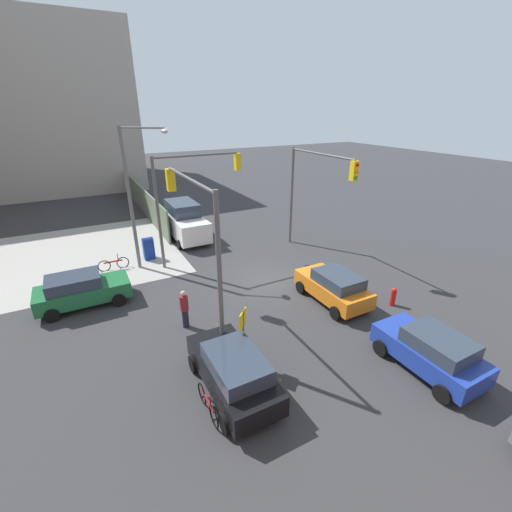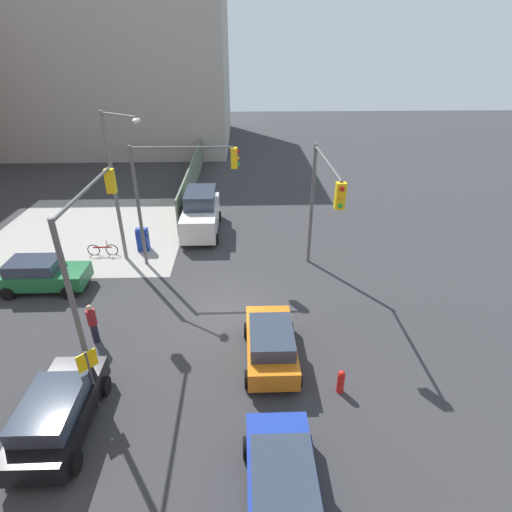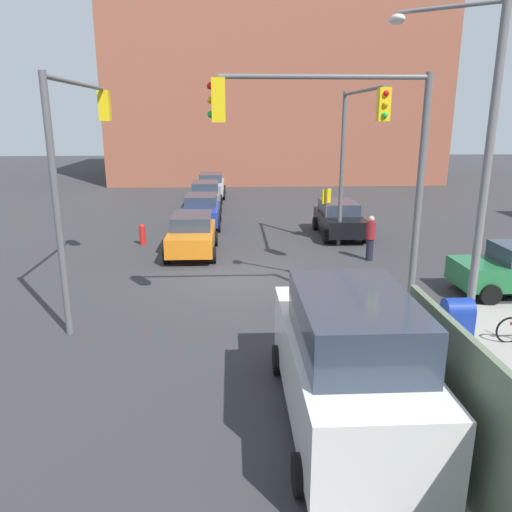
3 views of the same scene
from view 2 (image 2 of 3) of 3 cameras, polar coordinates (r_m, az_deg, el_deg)
name	(u,v)px [view 2 (image 2 of 3)]	position (r m, az deg, el deg)	size (l,w,h in m)	color
ground_plane	(225,310)	(18.56, -4.44, -7.67)	(120.00, 120.00, 0.00)	#333335
sidewalk_corner	(92,231)	(28.17, -22.41, 3.32)	(12.00, 12.00, 0.01)	#9E9B93
construction_fence	(195,169)	(35.69, -8.68, 12.18)	(22.15, 0.12, 2.40)	#607056
building_loft_east	(122,66)	(52.89, -18.64, 24.37)	(20.00, 24.00, 17.07)	#ADA89E
traffic_signal_nw_corner	(90,242)	(15.19, -22.64, 1.82)	(5.82, 0.36, 6.50)	#59595B
traffic_signal_se_corner	(322,196)	(18.65, 9.36, 8.45)	(5.98, 0.36, 6.50)	#59595B
traffic_signal_ne_corner	(176,183)	(20.78, -11.38, 10.21)	(0.36, 5.36, 6.50)	#59595B
street_lamp_corner	(117,179)	(21.90, -19.20, 10.35)	(1.77, 2.24, 8.00)	slate
warning_sign_two_way	(90,370)	(14.22, -22.67, -14.84)	(0.48, 0.48, 2.40)	#4C4C4C
mailbox_blue	(143,238)	(24.24, -15.89, 2.46)	(0.56, 0.64, 1.43)	navy
fire_hydrant	(341,381)	(14.78, 12.02, -17.07)	(0.26, 0.26, 0.94)	red
coupe_blue	(282,482)	(11.84, 3.76, -29.53)	(3.85, 2.02, 1.62)	#1E389E
sedan_orange	(271,343)	(15.40, 2.13, -12.31)	(4.01, 2.02, 1.62)	orange
coupe_green	(41,274)	(22.19, -28.33, -2.30)	(2.02, 4.18, 1.62)	#1E6638
sedan_black	(58,412)	(14.47, -26.48, -19.32)	(4.25, 2.02, 1.62)	black
van_white_delivery	(201,213)	(25.83, -7.87, 6.18)	(5.40, 2.32, 2.62)	white
pedestrian_crossing	(93,323)	(17.47, -22.30, -8.81)	(0.36, 0.36, 1.79)	maroon
bicycle_leaning_on_fence	(103,250)	(24.53, -21.04, 0.83)	(0.05, 1.75, 0.97)	black
bicycle_at_crosswalk	(17,438)	(15.02, -30.93, -21.38)	(1.75, 0.05, 0.97)	black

